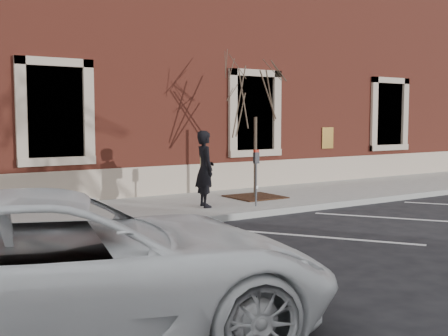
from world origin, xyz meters
TOP-DOWN VIEW (x-y plane):
  - ground at (0.00, 0.00)m, footprint 120.00×120.00m
  - sidewalk_near at (0.00, 1.75)m, footprint 40.00×3.50m
  - curb_near at (0.00, -0.05)m, footprint 40.00×0.12m
  - parking_stripes at (0.00, -2.20)m, footprint 28.00×4.40m
  - building_civic at (0.00, 7.74)m, footprint 40.00×8.62m
  - man at (-0.23, 1.08)m, footprint 0.57×0.74m
  - parking_meter at (0.84, 0.49)m, footprint 0.12×0.09m
  - tree_grate at (1.72, 1.72)m, footprint 1.30×1.30m
  - sapling at (1.72, 1.72)m, footprint 2.33×2.33m
  - white_truck at (-5.43, -4.78)m, footprint 5.98×3.74m

SIDE VIEW (x-z plane):
  - ground at x=0.00m, z-range 0.00..0.00m
  - parking_stripes at x=0.00m, z-range 0.00..0.01m
  - sidewalk_near at x=0.00m, z-range 0.00..0.15m
  - curb_near at x=0.00m, z-range 0.00..0.15m
  - tree_grate at x=1.72m, z-range 0.15..0.18m
  - white_truck at x=-5.43m, z-range 0.00..1.54m
  - man at x=-0.23m, z-range 0.15..1.96m
  - parking_meter at x=0.84m, z-range 0.41..1.77m
  - sapling at x=1.72m, z-range 0.92..4.80m
  - building_civic at x=0.00m, z-range 0.00..8.00m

